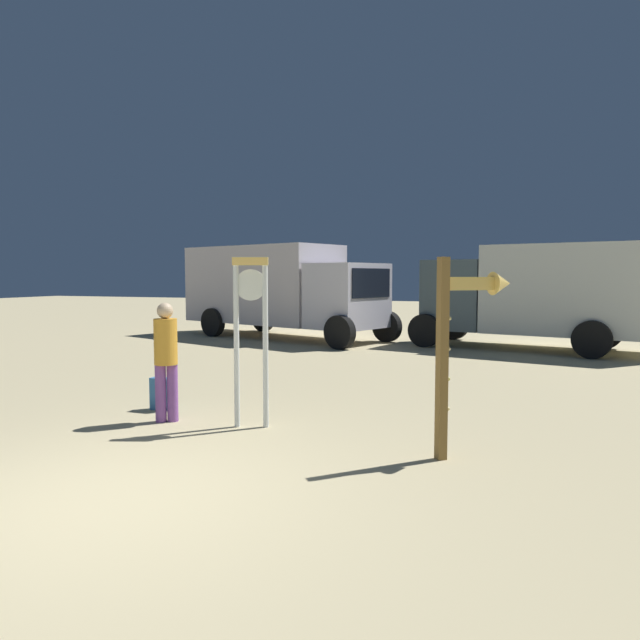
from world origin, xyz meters
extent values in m
plane|color=tan|center=(0.00, 0.00, 0.00)|extent=(80.00, 80.00, 0.00)
cylinder|color=silver|center=(-0.19, 2.58, 1.03)|extent=(0.07, 0.07, 2.07)
cylinder|color=silver|center=(0.16, 2.70, 1.03)|extent=(0.07, 0.07, 2.07)
cube|color=#FFCD61|center=(-0.01, 2.64, 2.12)|extent=(0.45, 0.22, 0.10)
cylinder|color=white|center=(-0.02, 2.67, 1.82)|extent=(0.39, 0.16, 0.40)
cube|color=black|center=(-0.03, 2.69, 1.82)|extent=(0.06, 0.03, 0.09)
cube|color=black|center=(-0.03, 2.69, 1.82)|extent=(0.05, 0.03, 0.15)
cube|color=olive|center=(2.47, 2.15, 1.07)|extent=(0.14, 0.14, 2.13)
cube|color=#F9CC60|center=(2.73, 2.36, 1.86)|extent=(0.47, 0.40, 0.14)
cone|color=#F9CC60|center=(3.02, 2.60, 1.86)|extent=(0.33, 0.33, 0.25)
sphere|color=#F4E190|center=(2.53, 2.20, 0.53)|extent=(0.04, 0.04, 0.04)
sphere|color=#F7EF80|center=(2.53, 2.20, 0.85)|extent=(0.04, 0.04, 0.04)
sphere|color=#F0DD92|center=(2.53, 2.20, 1.17)|extent=(0.04, 0.04, 0.04)
sphere|color=#EEE18A|center=(2.53, 2.20, 1.49)|extent=(0.04, 0.04, 0.04)
sphere|color=#FBE281|center=(2.53, 2.20, 1.81)|extent=(0.04, 0.04, 0.04)
cylinder|color=#7F4997|center=(-1.13, 2.54, 0.38)|extent=(0.14, 0.14, 0.77)
cylinder|color=#7F4997|center=(-1.26, 2.46, 0.38)|extent=(0.14, 0.14, 0.77)
cylinder|color=gold|center=(-1.20, 2.50, 1.07)|extent=(0.30, 0.30, 0.61)
sphere|color=#D4B48C|center=(-1.20, 2.50, 1.48)|extent=(0.21, 0.21, 0.21)
cube|color=teal|center=(-1.67, 3.05, 0.23)|extent=(0.33, 0.14, 0.47)
cube|color=teal|center=(-1.67, 3.14, 0.16)|extent=(0.23, 0.04, 0.20)
cube|color=silver|center=(-4.88, 12.98, 1.66)|extent=(5.55, 3.79, 2.41)
cube|color=silver|center=(-1.67, 11.84, 1.37)|extent=(2.24, 2.53, 1.83)
cube|color=black|center=(-0.89, 11.57, 1.73)|extent=(0.62, 1.68, 0.81)
cylinder|color=black|center=(-1.48, 10.58, 0.45)|extent=(0.93, 0.54, 0.90)
cylinder|color=black|center=(-0.72, 12.70, 0.45)|extent=(0.93, 0.54, 0.90)
cylinder|color=black|center=(-6.33, 12.30, 0.45)|extent=(0.93, 0.54, 0.90)
cylinder|color=black|center=(-5.58, 14.42, 0.45)|extent=(0.93, 0.54, 0.90)
cube|color=silver|center=(4.20, 12.20, 1.59)|extent=(4.50, 3.04, 2.27)
cube|color=#45565D|center=(1.36, 12.82, 1.41)|extent=(2.01, 2.39, 1.92)
cube|color=black|center=(0.57, 13.00, 1.79)|extent=(0.41, 1.73, 0.84)
cylinder|color=black|center=(1.02, 14.05, 0.45)|extent=(0.93, 0.44, 0.90)
cylinder|color=black|center=(0.54, 11.85, 0.45)|extent=(0.93, 0.44, 0.90)
cylinder|color=black|center=(5.09, 13.15, 0.45)|extent=(0.93, 0.44, 0.90)
cylinder|color=black|center=(4.61, 10.96, 0.45)|extent=(0.93, 0.44, 0.90)
camera|label=1|loc=(3.39, -3.97, 1.94)|focal=32.85mm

